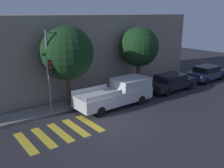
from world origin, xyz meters
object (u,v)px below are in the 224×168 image
sedan_near_corner (171,82)px  tree_midblock (139,47)px  traffic_light_pole (54,60)px  sedan_middle (207,73)px  pickup_truck (118,93)px  tree_near_corner (67,53)px

sedan_near_corner → tree_midblock: (-1.97, 1.83, 2.80)m
traffic_light_pole → tree_midblock: size_ratio=1.02×
sedan_middle → tree_midblock: tree_midblock is taller
sedan_near_corner → sedan_middle: bearing=-0.0°
pickup_truck → sedan_middle: 10.64m
pickup_truck → sedan_middle: bearing=0.0°
sedan_middle → tree_near_corner: bearing=172.2°
pickup_truck → tree_midblock: (3.57, 1.83, 2.64)m
sedan_middle → tree_midblock: 7.81m
tree_midblock → pickup_truck: bearing=-152.9°
sedan_middle → tree_midblock: (-7.06, 1.83, 2.79)m
sedan_near_corner → sedan_middle: sedan_middle is taller
sedan_middle → tree_near_corner: (-13.39, 1.83, 2.89)m
traffic_light_pole → sedan_middle: (14.58, -1.27, -2.67)m
sedan_near_corner → sedan_middle: 5.09m
sedan_near_corner → sedan_middle: size_ratio=1.06×
sedan_near_corner → tree_near_corner: (-8.30, 1.83, 2.90)m
pickup_truck → sedan_middle: size_ratio=1.29×
tree_near_corner → tree_midblock: (6.33, 0.00, -0.10)m
pickup_truck → tree_midblock: 4.81m
pickup_truck → tree_near_corner: 4.30m
sedan_near_corner → tree_midblock: size_ratio=0.88×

